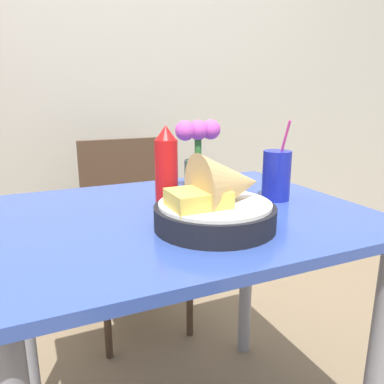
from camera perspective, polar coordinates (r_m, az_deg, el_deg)
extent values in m
cube|color=#B7B2A3|center=(2.06, -15.30, 21.39)|extent=(7.00, 0.06, 2.60)
cube|color=#334C9E|center=(0.97, -1.64, -3.62)|extent=(0.93, 0.73, 0.02)
cylinder|color=gray|center=(1.15, 26.21, -23.11)|extent=(0.05, 0.05, 0.73)
cylinder|color=gray|center=(1.34, -24.16, -17.19)|extent=(0.05, 0.05, 0.73)
cylinder|color=gray|center=(1.54, 8.27, -11.69)|extent=(0.05, 0.05, 0.73)
cylinder|color=#473323|center=(1.59, -12.87, -17.09)|extent=(0.03, 0.03, 0.43)
cylinder|color=#473323|center=(1.68, -0.34, -14.82)|extent=(0.03, 0.03, 0.43)
cylinder|color=#473323|center=(1.90, -15.14, -11.65)|extent=(0.03, 0.03, 0.43)
cylinder|color=#473323|center=(1.98, -4.65, -10.09)|extent=(0.03, 0.03, 0.43)
cube|color=#473323|center=(1.68, -8.53, -6.42)|extent=(0.40, 0.40, 0.02)
cube|color=#473323|center=(1.79, -10.41, 1.73)|extent=(0.40, 0.03, 0.39)
cylinder|color=black|center=(0.84, 3.48, -3.75)|extent=(0.27, 0.27, 0.05)
cylinder|color=white|center=(0.83, 3.51, -1.83)|extent=(0.25, 0.25, 0.01)
cone|color=tan|center=(0.84, 5.63, 1.14)|extent=(0.15, 0.15, 0.15)
cube|color=#E5C14C|center=(0.80, 0.94, -1.24)|extent=(0.12, 0.10, 0.04)
cylinder|color=red|center=(0.98, -3.92, 2.79)|extent=(0.06, 0.06, 0.18)
cone|color=red|center=(0.97, -4.03, 9.05)|extent=(0.05, 0.05, 0.04)
cylinder|color=#192399|center=(1.08, 12.73, 2.48)|extent=(0.08, 0.08, 0.14)
cylinder|color=black|center=(1.08, 12.70, 1.90)|extent=(0.07, 0.07, 0.11)
cylinder|color=#EA3884|center=(1.08, 13.43, 5.79)|extent=(0.01, 0.07, 0.18)
cylinder|color=#2D4738|center=(1.19, 0.91, 2.72)|extent=(0.09, 0.09, 0.09)
cylinder|color=#33722D|center=(1.17, 0.92, 6.84)|extent=(0.02, 0.02, 0.08)
sphere|color=#D14CB2|center=(1.17, 0.94, 9.43)|extent=(0.06, 0.06, 0.06)
sphere|color=#D14CB2|center=(1.15, -1.05, 9.35)|extent=(0.06, 0.06, 0.06)
sphere|color=#D14CB2|center=(1.19, 2.86, 9.49)|extent=(0.06, 0.06, 0.06)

